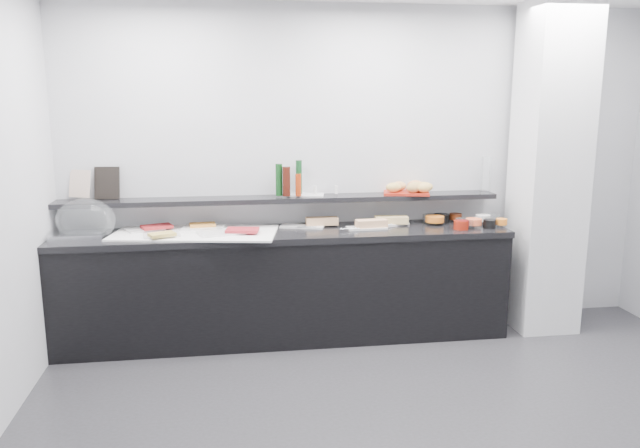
{
  "coord_description": "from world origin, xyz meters",
  "views": [
    {
      "loc": [
        -1.13,
        -3.17,
        1.96
      ],
      "look_at": [
        -0.45,
        1.45,
        1.0
      ],
      "focal_mm": 35.0,
      "sensor_mm": 36.0,
      "label": 1
    }
  ],
  "objects": [
    {
      "name": "bottle_green_b",
      "position": [
        -0.56,
        1.93,
        1.3
      ],
      "size": [
        0.07,
        0.07,
        0.28
      ],
      "primitive_type": "cylinder",
      "rotation": [
        0.0,
        0.0,
        -0.4
      ],
      "color": "#103E1B",
      "rests_on": "condiment_tray"
    },
    {
      "name": "fill_glass_salmon",
      "position": [
        0.85,
        1.62,
        0.95
      ],
      "size": [
        0.17,
        0.17,
        0.05
      ],
      "primitive_type": "cylinder",
      "rotation": [
        0.0,
        0.0,
        0.43
      ],
      "color": "#EE663A",
      "rests_on": "bowl_glass_salmon"
    },
    {
      "name": "sandwich_plate_mid",
      "position": [
        -0.03,
        1.68,
        0.91
      ],
      "size": [
        0.33,
        0.15,
        0.01
      ],
      "primitive_type": "cube",
      "rotation": [
        0.0,
        0.0,
        0.03
      ],
      "color": "silver",
      "rests_on": "counter_top"
    },
    {
      "name": "sandwich_plate_left",
      "position": [
        -0.54,
        1.82,
        0.91
      ],
      "size": [
        0.39,
        0.25,
        0.01
      ],
      "primitive_type": "cube",
      "rotation": [
        0.0,
        0.0,
        -0.3
      ],
      "color": "silver",
      "rests_on": "counter_top"
    },
    {
      "name": "bowl_glass_cream",
      "position": [
        1.04,
        1.77,
        0.94
      ],
      "size": [
        0.22,
        0.22,
        0.07
      ],
      "primitive_type": "cylinder",
      "rotation": [
        0.0,
        0.0,
        0.18
      ],
      "color": "silver",
      "rests_on": "counter_top"
    },
    {
      "name": "shaker_salt",
      "position": [
        -0.43,
        1.89,
        1.2
      ],
      "size": [
        0.03,
        0.03,
        0.07
      ],
      "primitive_type": "cylinder",
      "rotation": [
        0.0,
        0.0,
        -0.15
      ],
      "color": "silver",
      "rests_on": "condiment_tray"
    },
    {
      "name": "bread_roll_nw",
      "position": [
        0.29,
        1.91,
        1.21
      ],
      "size": [
        0.15,
        0.11,
        0.08
      ],
      "primitive_type": "ellipsoid",
      "rotation": [
        0.0,
        0.0,
        0.17
      ],
      "color": "tan",
      "rests_on": "bread_tray"
    },
    {
      "name": "bowl_glass_fruit",
      "position": [
        0.58,
        1.83,
        0.94
      ],
      "size": [
        0.21,
        0.21,
        0.07
      ],
      "primitive_type": "cylinder",
      "rotation": [
        0.0,
        0.0,
        -0.14
      ],
      "color": "silver",
      "rests_on": "counter_top"
    },
    {
      "name": "bread_roll_se",
      "position": [
        0.49,
        1.85,
        1.21
      ],
      "size": [
        0.18,
        0.15,
        0.08
      ],
      "primitive_type": "ellipsoid",
      "rotation": [
        0.0,
        0.0,
        -0.38
      ],
      "color": "tan",
      "rests_on": "bread_tray"
    },
    {
      "name": "food_salmon",
      "position": [
        -1.35,
        1.84,
        0.94
      ],
      "size": [
        0.22,
        0.15,
        0.02
      ],
      "primitive_type": "cube",
      "rotation": [
        0.0,
        0.0,
        0.11
      ],
      "color": "orange",
      "rests_on": "platter_salmon"
    },
    {
      "name": "carafe",
      "position": [
        1.06,
        1.9,
        1.3
      ],
      "size": [
        0.11,
        0.11,
        0.3
      ],
      "primitive_type": "cylinder",
      "rotation": [
        0.0,
        0.0,
        0.26
      ],
      "color": "white",
      "rests_on": "wall_shelf"
    },
    {
      "name": "sandwich_food_right",
      "position": [
        0.21,
        1.8,
        0.94
      ],
      "size": [
        0.28,
        0.13,
        0.06
      ],
      "primitive_type": "cube",
      "rotation": [
        0.0,
        0.0,
        -0.1
      ],
      "color": "#E0BE75",
      "rests_on": "sandwich_plate_right"
    },
    {
      "name": "food_meat_a",
      "position": [
        -1.71,
        1.82,
        0.94
      ],
      "size": [
        0.27,
        0.22,
        0.02
      ],
      "primitive_type": "cube",
      "rotation": [
        0.0,
        0.0,
        0.37
      ],
      "color": "maroon",
      "rests_on": "platter_meat_a"
    },
    {
      "name": "platter_salmon",
      "position": [
        -1.34,
        1.84,
        0.92
      ],
      "size": [
        0.36,
        0.27,
        0.01
      ],
      "primitive_type": "cube",
      "rotation": [
        0.0,
        0.0,
        -0.17
      ],
      "color": "white",
      "rests_on": "linen_runner"
    },
    {
      "name": "bowl_glass_salmon",
      "position": [
        0.78,
        1.62,
        0.94
      ],
      "size": [
        0.2,
        0.2,
        0.07
      ],
      "primitive_type": "cylinder",
      "rotation": [
        0.0,
        0.0,
        -0.4
      ],
      "color": "silver",
      "rests_on": "counter_top"
    },
    {
      "name": "shaker_pepper",
      "position": [
        -0.25,
        1.89,
        1.2
      ],
      "size": [
        0.03,
        0.03,
        0.07
      ],
      "primitive_type": "cylinder",
      "rotation": [
        0.0,
        0.0,
        0.13
      ],
      "color": "white",
      "rests_on": "condiment_tray"
    },
    {
      "name": "bottle_green_a",
      "position": [
        -0.73,
        1.87,
        1.29
      ],
      "size": [
        0.06,
        0.06,
        0.26
      ],
      "primitive_type": "cylinder",
      "rotation": [
        0.0,
        0.0,
        0.14
      ],
      "color": "#0F3914",
      "rests_on": "condiment_tray"
    },
    {
      "name": "bread_tray",
      "position": [
        0.35,
        1.88,
        1.16
      ],
      "size": [
        0.43,
        0.35,
        0.02
      ],
      "primitive_type": "cube",
      "rotation": [
        0.0,
        0.0,
        -0.25
      ],
      "color": "#A01F11",
      "rests_on": "wall_shelf"
    },
    {
      "name": "back_wall",
      "position": [
        0.0,
        2.0,
        1.35
      ],
      "size": [
        5.0,
        0.02,
        2.7
      ],
      "primitive_type": "cube",
      "color": "#B8BBC0",
      "rests_on": "ground"
    },
    {
      "name": "framed_print",
      "position": [
        -2.09,
        1.95,
        1.28
      ],
      "size": [
        0.2,
        0.09,
        0.26
      ],
      "primitive_type": "cube",
      "rotation": [
        -0.21,
        0.0,
        -0.11
      ],
      "color": "black",
      "rests_on": "wall_shelf"
    },
    {
      "name": "print_art",
      "position": [
        -2.3,
        1.95,
        1.28
      ],
      "size": [
        0.19,
        0.12,
        0.22
      ],
      "primitive_type": "cube",
      "rotation": [
        -0.21,
        0.0,
        -0.41
      ],
      "color": "#D4AC98",
      "rests_on": "framed_print"
    },
    {
      "name": "bread_roll_midw",
      "position": [
        0.23,
        1.85,
        1.21
      ],
      "size": [
        0.13,
        0.09,
        0.08
      ],
      "primitive_type": "ellipsoid",
      "rotation": [
        0.0,
        0.0,
        0.04
      ],
      "color": "gold",
      "rests_on": "bread_tray"
    },
    {
      "name": "platter_meat_b",
      "position": [
        -1.2,
        1.61,
        0.92
      ],
      "size": [
        0.39,
        0.31,
        0.01
      ],
      "primitive_type": "cube",
      "rotation": [
        0.0,
        0.0,
        0.27
      ],
      "color": "white",
      "rests_on": "linen_runner"
    },
    {
      "name": "sandwich_plate_right",
      "position": [
        0.19,
        1.8,
        0.91
      ],
      "size": [
        0.36,
        0.25,
        0.01
      ],
      "primitive_type": "cube",
      "rotation": [
        0.0,
        0.0,
        0.37
      ],
      "color": "white",
      "rests_on": "counter_top"
    },
    {
      "name": "ground",
      "position": [
        0.0,
        0.0,
        0.0
      ],
      "size": [
        5.0,
        5.0,
        0.0
      ],
      "primitive_type": "plane",
      "color": "#2D2D30",
      "rests_on": "ground"
    },
    {
      "name": "platter_cheese",
      "position": [
        -1.65,
        1.59,
        0.92
      ],
      "size": [
        0.3,
        0.22,
        0.01
      ],
      "primitive_type": "cube",
      "rotation": [
        0.0,
        0.0,
        0.18
      ],
      "color": "white",
      "rests_on": "linen_runner"
    },
    {
      "name": "sandwich_food_mid",
      "position": [
        0.01,
        1.68,
        0.94
      ],
      "size": [
        0.26,
        0.12,
        0.06
      ],
      "primitive_type": "cube",
      "rotation": [
        0.0,
        0.0,
        0.08
      ],
      "color": "tan",
      "rests_on": "sandwich_plate_mid"
    },
    {
      "name": "linen_runner",
      "position": [
        -1.4,
        1.7,
        0.91
      ],
      "size": [
        1.34,
        0.8,
        0.01
      ],
      "primitive_type": "cube",
      "rotation": [
        0.0,
        0.0,
        -0.17
      ],
      "color": "white",
      "rests_on": "counter_top"
    },
    {
      "name": "food_cheese",
      "position": [
        -1.64,
        1.52,
        0.94
      ],
      "size": [
        0.22,
        0.19,
        0.02
      ],
      "primitive_type": "cube",
      "rotation": [
        0.0,
        0.0,
        0.42
      ],
      "color": "gold",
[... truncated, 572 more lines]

